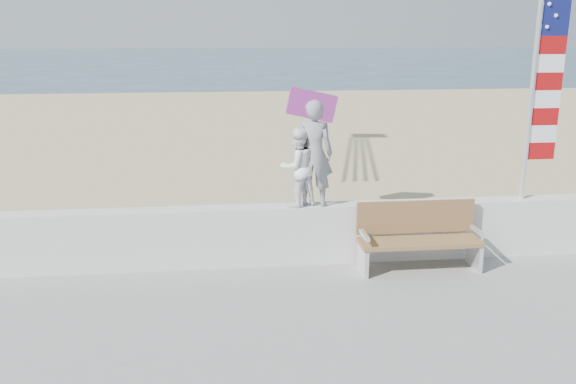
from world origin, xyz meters
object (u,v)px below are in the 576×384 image
object	(u,v)px
adult	(313,153)
flag	(542,75)
child	(298,167)
bench	(418,236)

from	to	relation	value
adult	flag	size ratio (longest dim) A/B	0.45
child	bench	distance (m)	2.06
child	flag	world-z (taller)	flag
bench	flag	size ratio (longest dim) A/B	0.51
adult	bench	world-z (taller)	adult
bench	flag	xyz separation A→B (m)	(1.91, 0.45, 2.30)
adult	bench	xyz separation A→B (m)	(1.52, -0.45, -1.19)
child	adult	bearing A→B (deg)	157.57
child	flag	size ratio (longest dim) A/B	0.34
flag	child	bearing A→B (deg)	180.00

